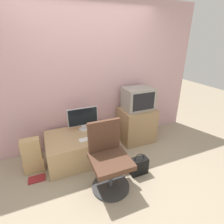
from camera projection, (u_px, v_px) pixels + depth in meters
ground_plane at (117, 186)px, 2.52m from camera, size 12.00×12.00×0.00m
wall_back at (88, 78)px, 3.13m from camera, size 4.40×0.05×2.60m
desk at (81, 147)px, 3.03m from camera, size 1.13×0.78×0.45m
side_stand at (136, 125)px, 3.54m from camera, size 0.65×0.54×0.68m
main_monitor at (83, 118)px, 3.06m from camera, size 0.53×0.17×0.41m
keyboard at (88, 139)px, 2.82m from camera, size 0.28×0.10×0.01m
mouse at (99, 135)px, 2.90m from camera, size 0.06×0.04×0.03m
crt_tv at (138, 99)px, 3.34m from camera, size 0.55×0.41×0.42m
office_chair at (109, 160)px, 2.38m from camera, size 0.53×0.53×0.95m
cardboard_box_lower at (34, 165)px, 2.77m from camera, size 0.30×0.16×0.23m
cardboard_box_upper at (31, 149)px, 2.66m from camera, size 0.27×0.15×0.34m
handbag at (139, 166)px, 2.70m from camera, size 0.27×0.15×0.37m
book at (37, 179)px, 2.62m from camera, size 0.24×0.15×0.02m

